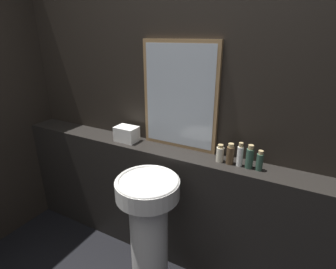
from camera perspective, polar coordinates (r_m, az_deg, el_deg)
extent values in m
cube|color=black|center=(1.96, 1.98, 6.42)|extent=(8.00, 0.06, 2.50)
cube|color=black|center=(2.17, -0.04, -14.75)|extent=(2.78, 0.23, 0.94)
cylinder|color=silver|center=(1.94, -4.06, -22.93)|extent=(0.25, 0.25, 0.79)
cylinder|color=silver|center=(1.66, -4.47, -11.66)|extent=(0.40, 0.40, 0.11)
torus|color=silver|center=(1.63, -4.52, -10.00)|extent=(0.39, 0.39, 0.02)
cube|color=#937047|center=(1.88, 2.54, 8.27)|extent=(0.57, 0.03, 0.77)
cube|color=#B2BCC6|center=(1.87, 2.42, 8.22)|extent=(0.52, 0.02, 0.72)
cube|color=white|center=(2.10, -8.97, 0.14)|extent=(0.17, 0.12, 0.12)
cylinder|color=beige|center=(1.78, 11.24, -4.30)|extent=(0.05, 0.05, 0.10)
cylinder|color=tan|center=(1.75, 11.38, -2.52)|extent=(0.04, 0.04, 0.02)
cylinder|color=#4C3823|center=(1.76, 13.37, -4.45)|extent=(0.05, 0.05, 0.12)
cylinder|color=tan|center=(1.73, 13.57, -2.32)|extent=(0.04, 0.04, 0.03)
cylinder|color=white|center=(1.74, 15.37, -4.61)|extent=(0.04, 0.04, 0.13)
cylinder|color=tan|center=(1.71, 15.62, -2.18)|extent=(0.03, 0.03, 0.03)
cylinder|color=#2D4C3D|center=(1.74, 17.32, -5.03)|extent=(0.05, 0.05, 0.13)
cylinder|color=tan|center=(1.70, 17.60, -2.65)|extent=(0.03, 0.03, 0.03)
cylinder|color=#2D4C3D|center=(1.73, 19.31, -5.70)|extent=(0.04, 0.04, 0.11)
cylinder|color=tan|center=(1.70, 19.57, -3.70)|extent=(0.03, 0.03, 0.02)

